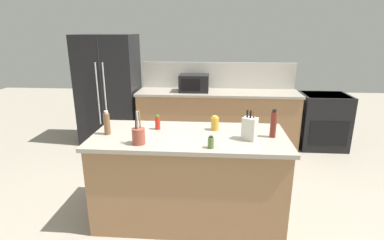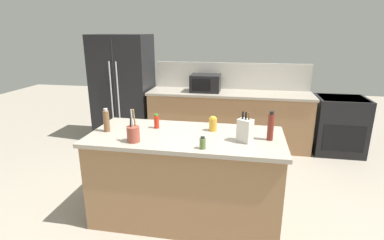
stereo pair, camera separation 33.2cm
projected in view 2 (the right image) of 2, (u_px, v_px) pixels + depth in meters
name	position (u px, v px, depth m)	size (l,w,h in m)	color
ground_plane	(186.00, 215.00, 3.28)	(14.00, 14.00, 0.00)	gray
back_counter_run	(228.00, 119.00, 5.17)	(2.74, 0.66, 0.94)	#936B47
wall_backsplash	(231.00, 76.00, 5.26)	(2.70, 0.03, 0.46)	beige
kitchen_island	(186.00, 177.00, 3.15)	(1.95, 0.89, 0.94)	#936B47
refrigerator	(123.00, 88.00, 5.40)	(0.99, 0.75, 1.87)	black
range_oven	(339.00, 125.00, 4.86)	(0.76, 0.65, 0.92)	black
microwave	(205.00, 83.00, 5.06)	(0.49, 0.39, 0.29)	black
knife_block	(245.00, 130.00, 2.79)	(0.16, 0.15, 0.29)	beige
utensil_crock	(133.00, 133.00, 2.80)	(0.12, 0.12, 0.32)	brown
pepper_grinder	(106.00, 121.00, 3.08)	(0.06, 0.06, 0.24)	brown
honey_jar	(213.00, 124.00, 3.11)	(0.08, 0.08, 0.15)	gold
spice_jar_oregano	(203.00, 143.00, 2.65)	(0.06, 0.06, 0.11)	#567038
hot_sauce_bottle	(157.00, 122.00, 3.19)	(0.05, 0.05, 0.16)	red
vinegar_bottle	(271.00, 127.00, 2.83)	(0.06, 0.06, 0.28)	maroon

